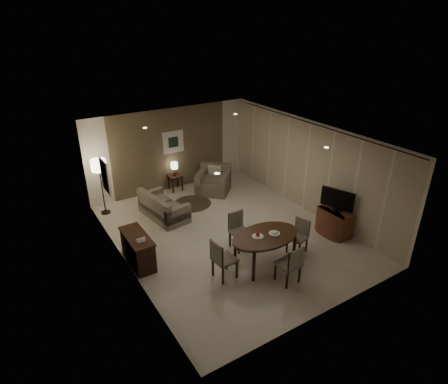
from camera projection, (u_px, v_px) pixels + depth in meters
room_shell at (220, 182)px, 9.79m from camera, size 5.50×7.00×2.70m
taupe_accent at (170, 150)px, 12.15m from camera, size 3.96×0.03×2.70m
curtain_wall at (306, 168)px, 10.78m from camera, size 0.08×6.70×2.58m
curtain_rod at (311, 123)px, 10.21m from camera, size 0.03×6.80×0.03m
art_back_frame at (173, 142)px, 12.07m from camera, size 0.72×0.03×0.72m
art_back_canvas at (173, 142)px, 12.06m from camera, size 0.34×0.01×0.34m
art_left_frame at (105, 176)px, 8.88m from camera, size 0.03×0.60×0.80m
art_left_canvas at (105, 176)px, 8.89m from camera, size 0.01×0.46×0.64m
downlight_nl at (217, 174)px, 6.86m from camera, size 0.10×0.10×0.01m
downlight_nr at (326, 148)px, 8.20m from camera, size 0.10×0.10×0.01m
downlight_fl at (145, 128)px, 9.61m from camera, size 0.10×0.10×0.01m
downlight_fr at (236, 114)px, 10.95m from camera, size 0.10×0.10×0.01m
console_desk at (138, 249)px, 8.71m from camera, size 0.48×1.20×0.75m
telephone at (141, 240)px, 8.29m from camera, size 0.20×0.14×0.09m
tv_cabinet at (335, 222)px, 9.91m from camera, size 0.48×0.90×0.70m
flat_tv at (337, 200)px, 9.61m from camera, size 0.36×0.85×0.60m
dining_table at (265, 250)px, 8.66m from camera, size 1.67×1.05×0.78m
chair_near at (288, 264)px, 8.07m from camera, size 0.47×0.47×0.93m
chair_far at (241, 232)px, 9.24m from camera, size 0.47×0.47×0.94m
chair_left at (225, 259)px, 8.20m from camera, size 0.50×0.50×0.96m
chair_right at (297, 237)px, 9.09m from camera, size 0.52×0.52×0.85m
plate_a at (258, 236)px, 8.44m from camera, size 0.26×0.26×0.02m
plate_b at (274, 233)px, 8.56m from camera, size 0.26×0.26×0.02m
fruit_apple at (258, 234)px, 8.42m from camera, size 0.09×0.09×0.09m
napkin at (274, 232)px, 8.55m from camera, size 0.12×0.08×0.03m
round_rug at (192, 203)px, 11.63m from camera, size 1.17×1.17×0.01m
sofa at (164, 205)px, 10.73m from camera, size 1.69×1.03×0.75m
armchair at (213, 180)px, 12.21m from camera, size 1.37×1.37×0.89m
side_table at (175, 183)px, 12.43m from camera, size 0.41×0.41×0.53m
table_lamp at (174, 168)px, 12.21m from camera, size 0.22×0.22×0.50m
floor_lamp at (102, 187)px, 10.75m from camera, size 0.42×0.42×1.67m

